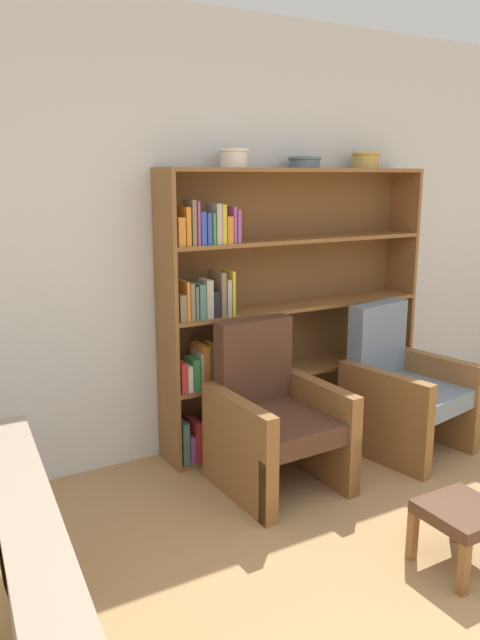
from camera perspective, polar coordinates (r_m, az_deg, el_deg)
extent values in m
cube|color=silver|center=(4.08, -1.03, 7.47)|extent=(12.00, 0.06, 2.75)
cube|color=brown|center=(3.76, -6.70, -0.30)|extent=(0.02, 0.30, 1.82)
cube|color=brown|center=(4.79, 14.36, 2.28)|extent=(0.02, 0.30, 1.82)
cube|color=brown|center=(4.11, 5.38, 13.49)|extent=(1.85, 0.30, 0.02)
cube|color=brown|center=(4.47, 4.89, -10.15)|extent=(1.85, 0.30, 0.03)
cube|color=brown|center=(4.32, 4.03, 1.51)|extent=(1.85, 0.01, 1.82)
cube|color=#4C756B|center=(3.98, -5.46, -10.86)|extent=(0.04, 0.19, 0.27)
cube|color=#994C99|center=(3.99, -4.63, -11.55)|extent=(0.04, 0.12, 0.17)
cube|color=red|center=(4.02, -4.30, -10.67)|extent=(0.04, 0.19, 0.26)
cube|color=#669EB2|center=(4.04, -3.56, -11.08)|extent=(0.04, 0.16, 0.19)
cube|color=#669EB2|center=(4.07, -3.07, -11.11)|extent=(0.03, 0.17, 0.17)
cube|color=red|center=(4.07, -2.45, -10.67)|extent=(0.04, 0.15, 0.22)
cube|color=#994C99|center=(4.11, -1.98, -10.83)|extent=(0.04, 0.19, 0.16)
cube|color=#4C756B|center=(4.11, -1.47, -10.27)|extent=(0.02, 0.17, 0.24)
cube|color=#4C756B|center=(4.13, -1.01, -10.71)|extent=(0.03, 0.15, 0.17)
cube|color=#B2A899|center=(4.12, -0.51, -10.29)|extent=(0.04, 0.13, 0.22)
cube|color=orange|center=(4.15, -0.17, -9.82)|extent=(0.03, 0.18, 0.27)
cube|color=#669EB2|center=(4.16, 0.40, -10.17)|extent=(0.04, 0.14, 0.21)
cube|color=#4C756B|center=(4.18, 0.82, -9.70)|extent=(0.03, 0.15, 0.26)
cube|color=red|center=(4.19, 1.31, -9.89)|extent=(0.03, 0.13, 0.22)
cube|color=brown|center=(4.31, 5.01, -4.43)|extent=(1.85, 0.30, 0.03)
cube|color=red|center=(3.83, -5.63, -5.05)|extent=(0.04, 0.18, 0.19)
cube|color=white|center=(3.84, -5.01, -5.18)|extent=(0.03, 0.16, 0.16)
cube|color=#388C47|center=(3.84, -4.35, -4.88)|extent=(0.04, 0.14, 0.20)
cube|color=#B2A899|center=(3.86, -3.95, -4.52)|extent=(0.02, 0.16, 0.23)
cube|color=orange|center=(3.88, -3.63, -4.11)|extent=(0.04, 0.20, 0.27)
cube|color=#7F6B4C|center=(3.90, -3.08, -4.41)|extent=(0.02, 0.18, 0.22)
cube|color=gold|center=(3.90, -2.62, -4.01)|extent=(0.04, 0.17, 0.27)
cube|color=white|center=(3.93, -2.10, -4.43)|extent=(0.03, 0.17, 0.20)
cube|color=black|center=(3.95, -1.61, -4.23)|extent=(0.04, 0.18, 0.21)
cube|color=#334CB2|center=(3.95, -0.79, -4.06)|extent=(0.04, 0.13, 0.23)
cube|color=#7F6B4C|center=(4.00, -0.44, -4.23)|extent=(0.03, 0.18, 0.18)
cube|color=#388C47|center=(3.98, 0.11, -4.12)|extent=(0.02, 0.12, 0.21)
cube|color=#669EB2|center=(4.02, 0.20, -3.89)|extent=(0.02, 0.19, 0.21)
cube|color=#994C99|center=(4.04, 0.75, -4.00)|extent=(0.04, 0.18, 0.19)
cube|color=#669EB2|center=(4.05, 1.42, -3.33)|extent=(0.04, 0.16, 0.28)
cube|color=#7F6B4C|center=(4.06, 1.99, -3.39)|extent=(0.04, 0.15, 0.26)
cube|color=brown|center=(4.20, 5.13, 1.33)|extent=(1.85, 0.30, 0.02)
cube|color=#7F6B4C|center=(3.70, -5.60, 1.19)|extent=(0.04, 0.14, 0.16)
cube|color=orange|center=(3.71, -5.15, 1.80)|extent=(0.02, 0.14, 0.23)
cube|color=#7F6B4C|center=(3.74, -4.93, 1.83)|extent=(0.03, 0.20, 0.22)
cube|color=#4C756B|center=(3.74, -4.37, 1.65)|extent=(0.02, 0.15, 0.20)
cube|color=#4C756B|center=(3.75, -3.88, 1.79)|extent=(0.04, 0.15, 0.21)
cube|color=#B2A899|center=(3.76, -3.16, 2.00)|extent=(0.04, 0.13, 0.23)
cube|color=black|center=(3.79, -2.54, 1.55)|extent=(0.04, 0.14, 0.16)
cube|color=#7F6B4C|center=(3.82, -2.09, 2.47)|extent=(0.03, 0.18, 0.27)
cube|color=#B2A899|center=(3.85, -1.58, 2.19)|extent=(0.03, 0.18, 0.22)
cube|color=gold|center=(3.84, -1.07, 2.55)|extent=(0.02, 0.15, 0.27)
cube|color=brown|center=(4.13, 5.25, 7.35)|extent=(1.85, 0.30, 0.02)
cube|color=orange|center=(3.64, -5.80, 8.08)|extent=(0.04, 0.15, 0.17)
cube|color=orange|center=(3.68, -5.33, 8.57)|extent=(0.03, 0.19, 0.22)
cube|color=#7F6B4C|center=(3.66, -4.61, 8.88)|extent=(0.03, 0.14, 0.26)
cube|color=#994C99|center=(3.68, -4.25, 8.85)|extent=(0.02, 0.15, 0.25)
cube|color=#334CB2|center=(3.69, -3.79, 8.40)|extent=(0.03, 0.14, 0.19)
cube|color=#334CB2|center=(3.71, -3.25, 8.36)|extent=(0.03, 0.14, 0.18)
cube|color=#388C47|center=(3.75, -2.99, 8.40)|extent=(0.02, 0.19, 0.18)
cube|color=#B2A899|center=(3.74, -2.37, 8.80)|extent=(0.03, 0.14, 0.24)
cube|color=gold|center=(3.77, -2.00, 8.80)|extent=(0.03, 0.17, 0.23)
cube|color=orange|center=(3.78, -1.39, 8.28)|extent=(0.04, 0.15, 0.16)
cube|color=#994C99|center=(3.78, -0.87, 8.71)|extent=(0.02, 0.13, 0.22)
cube|color=#994C99|center=(3.80, -0.53, 8.59)|extent=(0.02, 0.14, 0.20)
cylinder|color=silver|center=(3.86, -0.58, 14.55)|extent=(0.17, 0.17, 0.11)
torus|color=silver|center=(3.86, -0.58, 15.25)|extent=(0.19, 0.19, 0.02)
cylinder|color=slate|center=(4.14, 5.93, 14.11)|extent=(0.19, 0.19, 0.07)
torus|color=slate|center=(4.14, 5.94, 14.49)|extent=(0.22, 0.22, 0.02)
cylinder|color=tan|center=(4.46, 11.43, 14.09)|extent=(0.18, 0.18, 0.10)
torus|color=tan|center=(4.46, 11.45, 14.68)|extent=(0.20, 0.20, 0.02)
cube|color=gray|center=(2.28, -18.79, -19.05)|extent=(0.30, 1.51, 0.35)
cube|color=brown|center=(3.65, 10.19, -13.07)|extent=(0.07, 0.07, 0.35)
cube|color=brown|center=(3.34, 2.56, -15.53)|extent=(0.07, 0.07, 0.35)
cube|color=brown|center=(4.08, 4.42, -10.00)|extent=(0.07, 0.07, 0.35)
cube|color=brown|center=(3.80, -2.71, -11.78)|extent=(0.07, 0.07, 0.35)
cube|color=#4C2D1E|center=(3.62, 3.64, -9.54)|extent=(0.50, 0.65, 0.12)
cube|color=#4C2D1E|center=(3.74, 1.23, -3.93)|extent=(0.48, 0.13, 0.54)
cube|color=brown|center=(3.81, 7.12, -9.84)|extent=(0.10, 0.68, 0.59)
cube|color=brown|center=(3.51, -0.19, -11.78)|extent=(0.10, 0.68, 0.59)
cube|color=brown|center=(4.39, 20.57, -9.14)|extent=(0.08, 0.08, 0.35)
cube|color=brown|center=(3.93, 16.43, -11.46)|extent=(0.08, 0.08, 0.35)
cube|color=brown|center=(4.68, 14.02, -7.27)|extent=(0.08, 0.08, 0.35)
cube|color=brown|center=(4.26, 9.48, -9.14)|extent=(0.08, 0.08, 0.35)
cube|color=slate|center=(4.23, 15.28, -6.59)|extent=(0.59, 0.72, 0.12)
cube|color=slate|center=(4.30, 12.44, -1.97)|extent=(0.49, 0.21, 0.54)
cube|color=brown|center=(4.48, 17.25, -6.77)|extent=(0.20, 0.68, 0.59)
cube|color=brown|center=(4.04, 12.93, -8.68)|extent=(0.20, 0.68, 0.59)
cube|color=brown|center=(3.21, 15.48, -18.43)|extent=(0.04, 0.04, 0.24)
cube|color=brown|center=(3.41, 19.23, -16.73)|extent=(0.04, 0.04, 0.24)
cube|color=brown|center=(3.04, 19.78, -20.67)|extent=(0.04, 0.04, 0.24)
cube|color=#4C2D1E|center=(3.15, 19.70, -16.24)|extent=(0.34, 0.34, 0.06)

